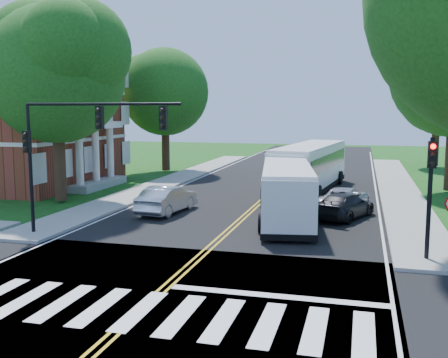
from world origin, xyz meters
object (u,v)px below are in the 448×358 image
(signal_ne, at_px, (431,182))
(bus_follow, at_px, (310,167))
(hatchback, at_px, (167,199))
(signal_nw, at_px, (76,137))
(suv, at_px, (344,199))
(bus_lead, at_px, (286,189))
(dark_sedan, at_px, (344,206))

(signal_ne, height_order, bus_follow, signal_ne)
(hatchback, bearing_deg, signal_ne, 159.53)
(signal_nw, xyz_separation_m, suv, (10.79, 9.01, -3.70))
(bus_lead, height_order, suv, bus_lead)
(bus_lead, bearing_deg, bus_follow, -101.28)
(bus_lead, relative_size, suv, 2.31)
(bus_follow, distance_m, hatchback, 11.72)
(bus_follow, bearing_deg, suv, 117.56)
(signal_ne, height_order, suv, signal_ne)
(signal_ne, relative_size, dark_sedan, 0.99)
(suv, bearing_deg, signal_ne, 119.06)
(signal_ne, relative_size, bus_lead, 0.40)
(bus_follow, height_order, suv, bus_follow)
(bus_follow, xyz_separation_m, hatchback, (-6.63, -9.62, -0.92))
(signal_nw, height_order, bus_lead, signal_nw)
(hatchback, xyz_separation_m, suv, (9.12, 2.83, -0.08))
(bus_lead, xyz_separation_m, suv, (2.79, 2.53, -0.81))
(signal_nw, relative_size, signal_ne, 1.62)
(bus_lead, relative_size, bus_follow, 0.89)
(bus_lead, relative_size, dark_sedan, 2.49)
(signal_nw, bearing_deg, hatchback, 74.94)
(signal_nw, height_order, hatchback, signal_nw)
(hatchback, bearing_deg, bus_lead, -171.28)
(signal_nw, distance_m, signal_ne, 14.13)
(hatchback, bearing_deg, signal_nw, 80.91)
(bus_lead, bearing_deg, suv, -147.26)
(dark_sedan, bearing_deg, bus_follow, -51.53)
(signal_nw, distance_m, suv, 14.53)
(signal_nw, height_order, signal_ne, signal_nw)
(suv, height_order, dark_sedan, suv)
(bus_follow, bearing_deg, bus_lead, 95.57)
(signal_nw, distance_m, hatchback, 7.35)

